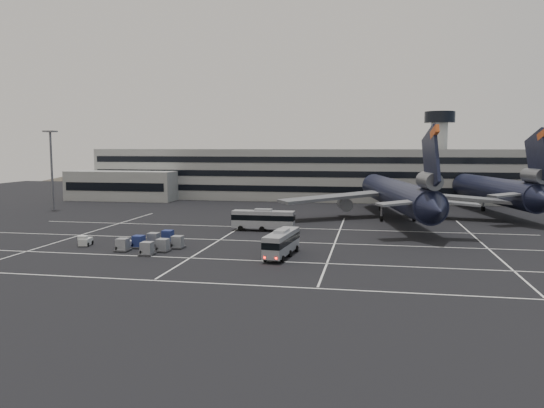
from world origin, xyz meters
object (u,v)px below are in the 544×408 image
at_px(trijet_main, 397,194).
at_px(uld_cluster, 153,242).
at_px(bus_near, 282,242).
at_px(tug_a, 85,241).
at_px(bus_far, 263,219).

relative_size(trijet_main, uld_cluster, 4.52).
bearing_deg(bus_near, uld_cluster, -179.90).
xyz_separation_m(trijet_main, tug_a, (-46.41, -36.42, -4.55)).
relative_size(trijet_main, bus_far, 5.27).
height_order(bus_near, uld_cluster, bus_near).
height_order(bus_near, tug_a, bus_near).
bearing_deg(bus_far, trijet_main, -52.70).
relative_size(bus_near, bus_far, 0.96).
height_order(trijet_main, tug_a, trijet_main).
bearing_deg(bus_near, bus_far, 114.21).
xyz_separation_m(bus_near, tug_a, (-29.83, 2.22, -1.30)).
distance_m(bus_near, tug_a, 29.94).
height_order(trijet_main, uld_cluster, trijet_main).
bearing_deg(uld_cluster, bus_far, 56.90).
xyz_separation_m(bus_near, bus_far, (-6.78, 20.98, 0.11)).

